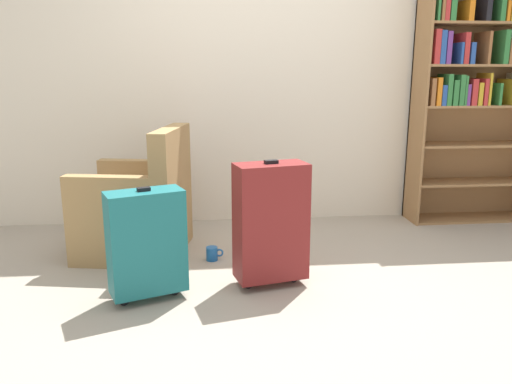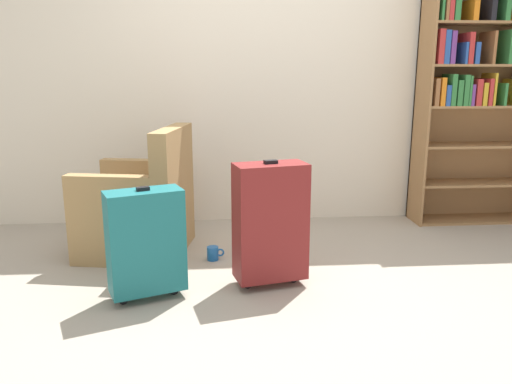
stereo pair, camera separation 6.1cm
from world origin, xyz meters
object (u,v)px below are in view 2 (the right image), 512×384
suitcase_dark_red (270,222)px  suitcase_teal (146,242)px  armchair (141,209)px  bookshelf (489,85)px  mug (213,253)px

suitcase_dark_red → suitcase_teal: 0.74m
armchair → suitcase_teal: 0.82m
armchair → suitcase_dark_red: size_ratio=1.16×
bookshelf → armchair: bookshelf is taller
mug → suitcase_teal: suitcase_teal is taller
bookshelf → suitcase_dark_red: (-1.95, -1.25, -0.77)m
bookshelf → mug: (-2.30, -0.81, -1.12)m
suitcase_teal → mug: bearing=57.3°
mug → suitcase_dark_red: 0.66m
armchair → bookshelf: bearing=11.6°
suitcase_teal → suitcase_dark_red: bearing=10.8°
bookshelf → suitcase_dark_red: bookshelf is taller
bookshelf → suitcase_dark_red: size_ratio=2.54×
bookshelf → suitcase_teal: size_ratio=2.98×
armchair → suitcase_teal: armchair is taller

